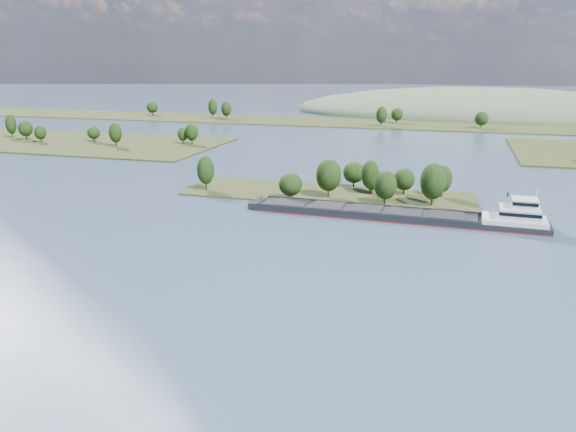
% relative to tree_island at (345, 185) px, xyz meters
% --- Properties ---
extents(ground, '(1800.00, 1800.00, 0.00)m').
position_rel_tree_island_xyz_m(ground, '(-6.42, -58.61, -4.12)').
color(ground, '#36475E').
rests_on(ground, ground).
extents(tree_island, '(100.00, 33.17, 15.09)m').
position_rel_tree_island_xyz_m(tree_island, '(0.00, 0.00, 0.00)').
color(tree_island, '#2A3316').
rests_on(tree_island, ground).
extents(back_shoreline, '(900.00, 60.00, 15.73)m').
position_rel_tree_island_xyz_m(back_shoreline, '(1.76, 221.08, -3.34)').
color(back_shoreline, '#2A3316').
rests_on(back_shoreline, ground).
extents(hill_west, '(320.00, 160.00, 44.00)m').
position_rel_tree_island_xyz_m(hill_west, '(53.58, 321.39, -4.12)').
color(hill_west, '#485C3F').
rests_on(hill_west, ground).
extents(cargo_barge, '(88.38, 13.39, 11.91)m').
position_rel_tree_island_xyz_m(cargo_barge, '(24.33, -21.52, -2.62)').
color(cargo_barge, black).
rests_on(cargo_barge, ground).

